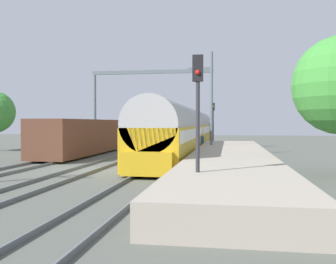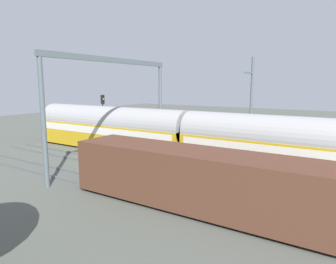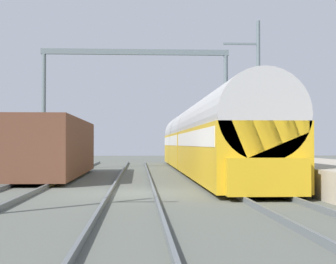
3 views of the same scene
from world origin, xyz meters
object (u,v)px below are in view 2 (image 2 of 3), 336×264
freight_car (193,178)px  person_crossing (219,148)px  passenger_train (188,136)px  railway_signal_far (103,112)px  catenary_gantry (114,89)px

freight_car → person_crossing: 9.72m
passenger_train → freight_car: bearing=-149.4°
person_crossing → railway_signal_far: 13.13m
railway_signal_far → catenary_gantry: catenary_gantry is taller
railway_signal_far → passenger_train: bearing=-100.0°
person_crossing → freight_car: bearing=7.3°
passenger_train → railway_signal_far: railway_signal_far is taller
person_crossing → catenary_gantry: (-5.41, 5.95, 4.58)m
passenger_train → freight_car: (-7.87, -4.66, -0.50)m
catenary_gantry → freight_car: bearing=-114.6°
freight_car → person_crossing: bearing=15.7°
person_crossing → railway_signal_far: railway_signal_far is taller
passenger_train → freight_car: size_ratio=2.53×
passenger_train → freight_car: 9.16m
freight_car → catenary_gantry: size_ratio=1.06×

